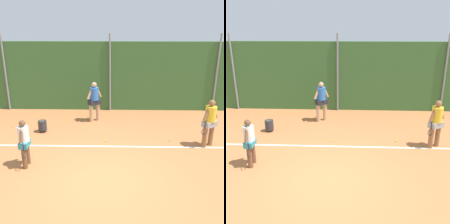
% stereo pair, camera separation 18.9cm
% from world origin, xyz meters
% --- Properties ---
extents(ground_plane, '(28.94, 28.94, 0.00)m').
position_xyz_m(ground_plane, '(0.00, 1.99, 0.00)').
color(ground_plane, '#C67542').
extents(hedge_fence_backdrop, '(18.81, 0.25, 3.57)m').
position_xyz_m(hedge_fence_backdrop, '(0.00, 6.75, 1.78)').
color(hedge_fence_backdrop, '#386633').
rests_on(hedge_fence_backdrop, ground_plane).
extents(fence_post_left, '(0.10, 0.10, 3.97)m').
position_xyz_m(fence_post_left, '(-5.43, 6.58, 1.99)').
color(fence_post_left, gray).
rests_on(fence_post_left, ground_plane).
extents(fence_post_center, '(0.10, 0.10, 3.97)m').
position_xyz_m(fence_post_center, '(0.00, 6.58, 1.99)').
color(fence_post_center, gray).
rests_on(fence_post_center, ground_plane).
extents(fence_post_right, '(0.10, 0.10, 3.97)m').
position_xyz_m(fence_post_right, '(5.43, 6.58, 1.99)').
color(fence_post_right, gray).
rests_on(fence_post_right, ground_plane).
extents(court_baseline_paint, '(13.75, 0.10, 0.01)m').
position_xyz_m(court_baseline_paint, '(0.00, 2.24, 0.00)').
color(court_baseline_paint, white).
rests_on(court_baseline_paint, ground_plane).
extents(player_foreground_near, '(0.34, 0.75, 1.59)m').
position_xyz_m(player_foreground_near, '(-2.54, 0.77, 0.89)').
color(player_foreground_near, brown).
rests_on(player_foreground_near, ground_plane).
extents(player_midcourt, '(0.69, 0.57, 1.82)m').
position_xyz_m(player_midcourt, '(3.82, 2.38, 1.02)').
color(player_midcourt, '#8C603D').
rests_on(player_midcourt, ground_plane).
extents(player_backcourt_far, '(0.67, 0.59, 1.88)m').
position_xyz_m(player_backcourt_far, '(-0.68, 4.95, 1.06)').
color(player_backcourt_far, tan).
rests_on(player_backcourt_far, ground_plane).
extents(ball_hopper, '(0.36, 0.36, 0.51)m').
position_xyz_m(ball_hopper, '(-2.80, 3.58, 0.29)').
color(ball_hopper, '#2D2D33').
rests_on(ball_hopper, ground_plane).
extents(tennis_ball_0, '(0.07, 0.07, 0.07)m').
position_xyz_m(tennis_ball_0, '(-1.04, 5.49, 0.03)').
color(tennis_ball_0, '#CCDB33').
rests_on(tennis_ball_0, ground_plane).
extents(tennis_ball_3, '(0.07, 0.07, 0.07)m').
position_xyz_m(tennis_ball_3, '(-0.06, 2.68, 0.03)').
color(tennis_ball_3, '#CCDB33').
rests_on(tennis_ball_3, ground_plane).
extents(tennis_ball_4, '(0.07, 0.07, 0.07)m').
position_xyz_m(tennis_ball_4, '(-4.31, 4.10, 0.03)').
color(tennis_ball_4, '#CCDB33').
rests_on(tennis_ball_4, ground_plane).
extents(tennis_ball_5, '(0.07, 0.07, 0.07)m').
position_xyz_m(tennis_ball_5, '(-2.38, 6.19, 0.03)').
color(tennis_ball_5, '#CCDB33').
rests_on(tennis_ball_5, ground_plane).
extents(tennis_ball_6, '(0.07, 0.07, 0.07)m').
position_xyz_m(tennis_ball_6, '(2.50, 2.76, 0.03)').
color(tennis_ball_6, '#CCDB33').
rests_on(tennis_ball_6, ground_plane).
extents(tennis_ball_7, '(0.07, 0.07, 0.07)m').
position_xyz_m(tennis_ball_7, '(-3.30, 4.59, 0.03)').
color(tennis_ball_7, '#CCDB33').
rests_on(tennis_ball_7, ground_plane).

